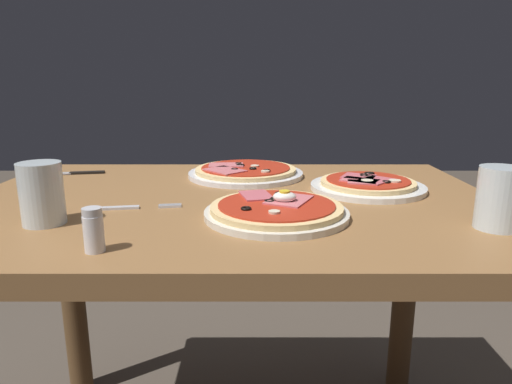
{
  "coord_description": "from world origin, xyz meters",
  "views": [
    {
      "loc": [
        0.05,
        -0.94,
        0.98
      ],
      "look_at": [
        0.06,
        -0.07,
        0.77
      ],
      "focal_mm": 31.7,
      "sensor_mm": 36.0,
      "label": 1
    }
  ],
  "objects_px": {
    "pizza_foreground": "(276,210)",
    "pizza_across_right": "(245,172)",
    "dining_table": "(231,250)",
    "water_glass_far": "(499,202)",
    "salt_shaker": "(93,230)",
    "pizza_across_left": "(367,185)",
    "knife": "(72,173)",
    "water_glass_near": "(42,198)",
    "fork": "(134,207)"
  },
  "relations": [
    {
      "from": "water_glass_near",
      "to": "salt_shaker",
      "type": "height_order",
      "value": "water_glass_near"
    },
    {
      "from": "knife",
      "to": "water_glass_near",
      "type": "bearing_deg",
      "value": -74.17
    },
    {
      "from": "pizza_foreground",
      "to": "pizza_across_left",
      "type": "distance_m",
      "value": 0.3
    },
    {
      "from": "pizza_across_right",
      "to": "fork",
      "type": "height_order",
      "value": "pizza_across_right"
    },
    {
      "from": "water_glass_far",
      "to": "salt_shaker",
      "type": "bearing_deg",
      "value": -170.59
    },
    {
      "from": "dining_table",
      "to": "water_glass_far",
      "type": "xyz_separation_m",
      "value": [
        0.47,
        -0.21,
        0.17
      ]
    },
    {
      "from": "pizza_across_right",
      "to": "knife",
      "type": "bearing_deg",
      "value": 176.62
    },
    {
      "from": "dining_table",
      "to": "water_glass_far",
      "type": "relative_size",
      "value": 10.76
    },
    {
      "from": "pizza_across_left",
      "to": "fork",
      "type": "bearing_deg",
      "value": -162.57
    },
    {
      "from": "pizza_across_left",
      "to": "water_glass_far",
      "type": "bearing_deg",
      "value": -61.21
    },
    {
      "from": "water_glass_far",
      "to": "fork",
      "type": "height_order",
      "value": "water_glass_far"
    },
    {
      "from": "pizza_foreground",
      "to": "salt_shaker",
      "type": "relative_size",
      "value": 4.0
    },
    {
      "from": "knife",
      "to": "salt_shaker",
      "type": "distance_m",
      "value": 0.62
    },
    {
      "from": "pizza_across_left",
      "to": "water_glass_near",
      "type": "distance_m",
      "value": 0.68
    },
    {
      "from": "pizza_foreground",
      "to": "pizza_across_left",
      "type": "relative_size",
      "value": 1.02
    },
    {
      "from": "dining_table",
      "to": "pizza_foreground",
      "type": "height_order",
      "value": "pizza_foreground"
    },
    {
      "from": "water_glass_far",
      "to": "knife",
      "type": "bearing_deg",
      "value": 153.23
    },
    {
      "from": "pizza_foreground",
      "to": "pizza_across_right",
      "type": "height_order",
      "value": "pizza_foreground"
    },
    {
      "from": "water_glass_far",
      "to": "knife",
      "type": "height_order",
      "value": "water_glass_far"
    },
    {
      "from": "dining_table",
      "to": "pizza_across_right",
      "type": "distance_m",
      "value": 0.26
    },
    {
      "from": "water_glass_near",
      "to": "salt_shaker",
      "type": "distance_m",
      "value": 0.19
    },
    {
      "from": "dining_table",
      "to": "knife",
      "type": "xyz_separation_m",
      "value": [
        -0.44,
        0.25,
        0.12
      ]
    },
    {
      "from": "pizza_across_right",
      "to": "dining_table",
      "type": "bearing_deg",
      "value": -96.69
    },
    {
      "from": "pizza_foreground",
      "to": "pizza_across_right",
      "type": "distance_m",
      "value": 0.37
    },
    {
      "from": "fork",
      "to": "knife",
      "type": "distance_m",
      "value": 0.42
    },
    {
      "from": "pizza_across_left",
      "to": "water_glass_near",
      "type": "bearing_deg",
      "value": -158.11
    },
    {
      "from": "pizza_foreground",
      "to": "salt_shaker",
      "type": "distance_m",
      "value": 0.33
    },
    {
      "from": "water_glass_near",
      "to": "fork",
      "type": "distance_m",
      "value": 0.17
    },
    {
      "from": "salt_shaker",
      "to": "dining_table",
      "type": "bearing_deg",
      "value": 59.67
    },
    {
      "from": "water_glass_far",
      "to": "pizza_across_left",
      "type": "bearing_deg",
      "value": 118.79
    },
    {
      "from": "pizza_foreground",
      "to": "salt_shaker",
      "type": "height_order",
      "value": "salt_shaker"
    },
    {
      "from": "pizza_foreground",
      "to": "water_glass_far",
      "type": "distance_m",
      "value": 0.38
    },
    {
      "from": "pizza_across_left",
      "to": "water_glass_near",
      "type": "relative_size",
      "value": 2.39
    },
    {
      "from": "salt_shaker",
      "to": "fork",
      "type": "bearing_deg",
      "value": 90.52
    },
    {
      "from": "pizza_foreground",
      "to": "salt_shaker",
      "type": "bearing_deg",
      "value": -147.59
    },
    {
      "from": "pizza_across_right",
      "to": "knife",
      "type": "xyz_separation_m",
      "value": [
        -0.47,
        0.03,
        -0.01
      ]
    },
    {
      "from": "knife",
      "to": "salt_shaker",
      "type": "relative_size",
      "value": 2.92
    },
    {
      "from": "dining_table",
      "to": "fork",
      "type": "distance_m",
      "value": 0.24
    },
    {
      "from": "pizza_across_left",
      "to": "pizza_foreground",
      "type": "bearing_deg",
      "value": -136.1
    },
    {
      "from": "dining_table",
      "to": "pizza_foreground",
      "type": "bearing_deg",
      "value": -56.48
    },
    {
      "from": "fork",
      "to": "pizza_across_left",
      "type": "bearing_deg",
      "value": 17.43
    },
    {
      "from": "dining_table",
      "to": "knife",
      "type": "bearing_deg",
      "value": 150.42
    },
    {
      "from": "water_glass_near",
      "to": "salt_shaker",
      "type": "relative_size",
      "value": 1.63
    },
    {
      "from": "water_glass_near",
      "to": "dining_table",
      "type": "bearing_deg",
      "value": 29.62
    },
    {
      "from": "dining_table",
      "to": "water_glass_far",
      "type": "bearing_deg",
      "value": -23.98
    },
    {
      "from": "pizza_foreground",
      "to": "water_glass_near",
      "type": "distance_m",
      "value": 0.41
    },
    {
      "from": "water_glass_far",
      "to": "knife",
      "type": "xyz_separation_m",
      "value": [
        -0.91,
        0.46,
        -0.04
      ]
    },
    {
      "from": "pizza_foreground",
      "to": "pizza_across_right",
      "type": "relative_size",
      "value": 0.89
    },
    {
      "from": "dining_table",
      "to": "pizza_across_right",
      "type": "xyz_separation_m",
      "value": [
        0.03,
        0.22,
        0.13
      ]
    },
    {
      "from": "water_glass_near",
      "to": "knife",
      "type": "height_order",
      "value": "water_glass_near"
    }
  ]
}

